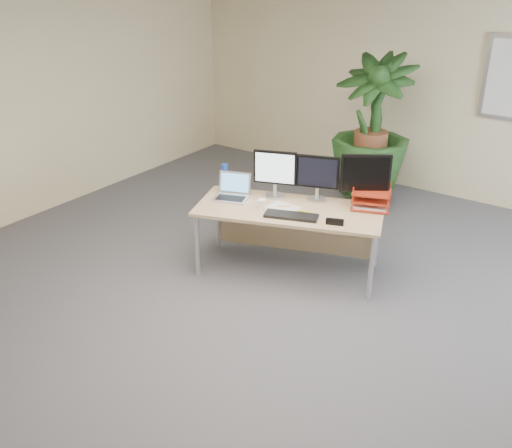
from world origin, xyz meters
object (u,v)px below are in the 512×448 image
Objects in this scene: desk at (291,218)px; laptop at (233,192)px; floor_plant at (370,145)px; monitor_right at (318,175)px; monitor_left at (275,171)px.

desk is 0.62m from laptop.
laptop is at bearing -103.21° from floor_plant.
floor_plant is 3.35× the size of monitor_right.
floor_plant is at bearing 92.25° from desk.
floor_plant is at bearing 76.79° from laptop.
floor_plant is 3.79× the size of laptop.
monitor_left is 0.46m from laptop.
monitor_left is (-0.16, -1.84, 0.18)m from floor_plant.
floor_plant reaches higher than monitor_left.
monitor_right is (0.15, 0.22, 0.39)m from desk.
desk is at bearing -123.85° from monitor_right.
floor_plant is 3.23× the size of monitor_left.
desk is 4.04× the size of monitor_left.
floor_plant is at bearing 85.15° from monitor_left.
monitor_right is at bearing 29.26° from laptop.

